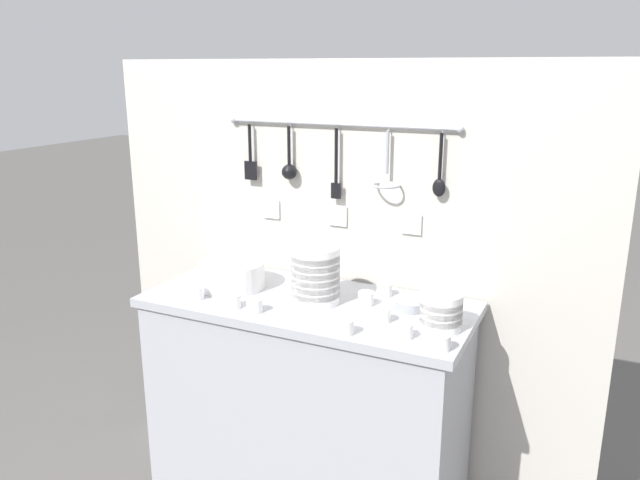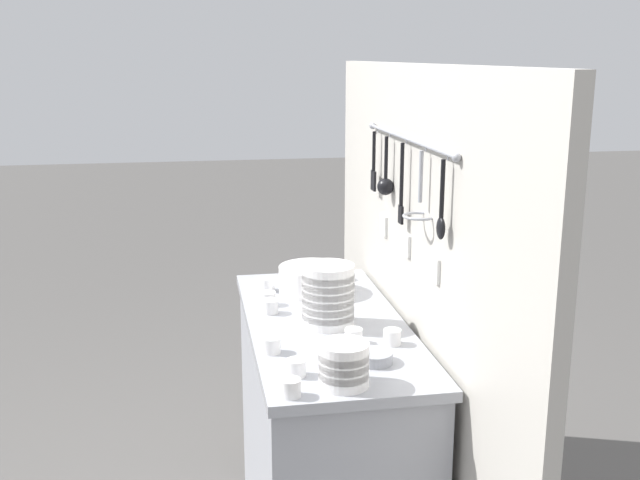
{
  "view_description": "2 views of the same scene",
  "coord_description": "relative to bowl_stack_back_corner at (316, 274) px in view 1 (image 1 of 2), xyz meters",
  "views": [
    {
      "loc": [
        0.88,
        -1.77,
        1.62
      ],
      "look_at": [
        0.06,
        -0.03,
        1.08
      ],
      "focal_mm": 35.0,
      "sensor_mm": 36.0,
      "label": 1
    },
    {
      "loc": [
        2.18,
        -0.4,
        1.67
      ],
      "look_at": [
        0.07,
        -0.03,
        1.13
      ],
      "focal_mm": 42.0,
      "sensor_mm": 36.0,
      "label": 2
    }
  ],
  "objects": [
    {
      "name": "cup_back_left",
      "position": [
        -0.47,
        0.12,
        -0.07
      ],
      "size": [
        0.05,
        0.05,
        0.04
      ],
      "color": "white",
      "rests_on": "counter"
    },
    {
      "name": "bowl_stack_short_front",
      "position": [
        0.44,
        -0.05,
        -0.04
      ],
      "size": [
        0.13,
        0.13,
        0.11
      ],
      "color": "white",
      "rests_on": "counter"
    },
    {
      "name": "cup_front_left",
      "position": [
        -0.38,
        -0.15,
        -0.07
      ],
      "size": [
        0.05,
        0.05,
        0.04
      ],
      "color": "white",
      "rests_on": "counter"
    },
    {
      "name": "cup_mid_row",
      "position": [
        -0.22,
        -0.17,
        -0.07
      ],
      "size": [
        0.05,
        0.05,
        0.04
      ],
      "color": "white",
      "rests_on": "counter"
    },
    {
      "name": "counter",
      "position": [
        -0.03,
        -0.0,
        -0.52
      ],
      "size": [
        1.11,
        0.49,
        0.85
      ],
      "color": "#9EA0A8",
      "rests_on": "ground"
    },
    {
      "name": "cup_beside_plates",
      "position": [
        0.19,
        -0.2,
        -0.07
      ],
      "size": [
        0.05,
        0.05,
        0.04
      ],
      "color": "white",
      "rests_on": "counter"
    },
    {
      "name": "back_wall",
      "position": [
        -0.03,
        0.27,
        -0.13
      ],
      "size": [
        1.91,
        0.11,
        1.64
      ],
      "color": "#BCB7AD",
      "rests_on": "ground"
    },
    {
      "name": "steel_mixing_bowl",
      "position": [
        0.31,
        0.07,
        -0.08
      ],
      "size": [
        0.1,
        0.1,
        0.03
      ],
      "color": "#93969E",
      "rests_on": "counter"
    },
    {
      "name": "cup_front_right",
      "position": [
        0.16,
        0.04,
        -0.07
      ],
      "size": [
        0.05,
        0.05,
        0.04
      ],
      "color": "white",
      "rests_on": "counter"
    },
    {
      "name": "plate_stack",
      "position": [
        -0.33,
        0.0,
        -0.05
      ],
      "size": [
        0.24,
        0.24,
        0.09
      ],
      "color": "white",
      "rests_on": "counter"
    },
    {
      "name": "cup_back_right",
      "position": [
        0.48,
        -0.19,
        -0.07
      ],
      "size": [
        0.05,
        0.05,
        0.04
      ],
      "color": "white",
      "rests_on": "counter"
    },
    {
      "name": "cup_centre",
      "position": [
        -0.14,
        -0.17,
        -0.07
      ],
      "size": [
        0.05,
        0.05,
        0.04
      ],
      "color": "white",
      "rests_on": "counter"
    },
    {
      "name": "bowl_stack_back_corner",
      "position": [
        0.0,
        0.0,
        0.0
      ],
      "size": [
        0.16,
        0.16,
        0.19
      ],
      "color": "white",
      "rests_on": "counter"
    },
    {
      "name": "cup_by_caddy",
      "position": [
        0.19,
        0.15,
        -0.07
      ],
      "size": [
        0.05,
        0.05,
        0.04
      ],
      "color": "white",
      "rests_on": "counter"
    },
    {
      "name": "cup_edge_near",
      "position": [
        0.26,
        -0.07,
        -0.07
      ],
      "size": [
        0.05,
        0.05,
        0.04
      ],
      "color": "white",
      "rests_on": "counter"
    },
    {
      "name": "cup_edge_far",
      "position": [
        0.36,
        -0.16,
        -0.07
      ],
      "size": [
        0.05,
        0.05,
        0.04
      ],
      "color": "white",
      "rests_on": "counter"
    }
  ]
}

